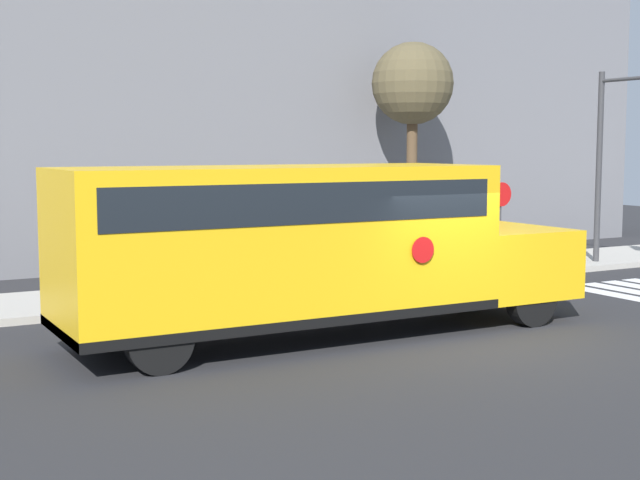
# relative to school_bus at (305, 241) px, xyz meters

# --- Properties ---
(ground_plane) EXTENTS (60.00, 60.00, 0.00)m
(ground_plane) POSITION_rel_school_bus_xyz_m (2.19, -1.45, -1.69)
(ground_plane) COLOR #28282B
(sidewalk_strip) EXTENTS (44.00, 3.00, 0.15)m
(sidewalk_strip) POSITION_rel_school_bus_xyz_m (2.19, 5.05, -1.62)
(sidewalk_strip) COLOR #B2ADA3
(sidewalk_strip) RESTS_ON ground
(building_backdrop) EXTENTS (32.00, 4.00, 10.23)m
(building_backdrop) POSITION_rel_school_bus_xyz_m (2.19, 11.55, 3.42)
(building_backdrop) COLOR slate
(building_backdrop) RESTS_ON ground
(school_bus) EXTENTS (9.52, 2.57, 2.98)m
(school_bus) POSITION_rel_school_bus_xyz_m (0.00, 0.00, 0.00)
(school_bus) COLOR yellow
(school_bus) RESTS_ON ground
(stop_sign) EXTENTS (0.62, 0.10, 2.39)m
(stop_sign) POSITION_rel_school_bus_xyz_m (8.03, 4.36, -0.15)
(stop_sign) COLOR #38383A
(stop_sign) RESTS_ON ground
(traffic_light) EXTENTS (0.28, 3.14, 5.31)m
(traffic_light) POSITION_rel_school_bus_xyz_m (11.35, 3.24, 1.82)
(traffic_light) COLOR #38383A
(traffic_light) RESTS_ON ground
(tree_near_sidewalk) EXTENTS (2.35, 2.35, 6.27)m
(tree_near_sidewalk) POSITION_rel_school_bus_xyz_m (7.68, 7.86, 3.31)
(tree_near_sidewalk) COLOR brown
(tree_near_sidewalk) RESTS_ON ground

